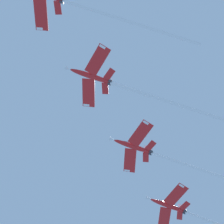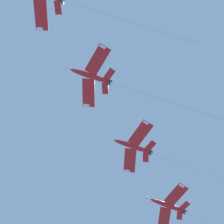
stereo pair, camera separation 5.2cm
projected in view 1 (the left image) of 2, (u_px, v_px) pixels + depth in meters
The scene contains 4 objects.
jet_lead at pixel (76, 5), 99.32m from camera, with size 40.37×34.02×11.39m.
jet_second at pixel (137, 91), 107.34m from camera, with size 44.58×37.98×11.24m.
jet_third at pixel (171, 159), 116.80m from camera, with size 44.39×38.49×11.17m.
jet_fourth at pixel (194, 215), 124.74m from camera, with size 38.99×34.30×11.06m.
Camera 1 is at (42.12, -38.71, 1.69)m, focal length 61.42 mm.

